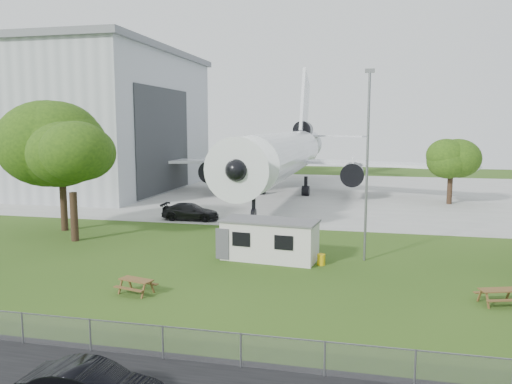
% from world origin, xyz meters
% --- Properties ---
extents(ground, '(160.00, 160.00, 0.00)m').
position_xyz_m(ground, '(0.00, 0.00, 0.00)').
color(ground, '#3F5F1E').
extents(concrete_apron, '(120.00, 46.00, 0.03)m').
position_xyz_m(concrete_apron, '(0.00, 38.00, 0.01)').
color(concrete_apron, '#B7B7B2').
rests_on(concrete_apron, ground).
extents(hangar, '(43.00, 31.00, 18.55)m').
position_xyz_m(hangar, '(-37.97, 36.00, 9.41)').
color(hangar, '#B2B7BC').
rests_on(hangar, ground).
extents(airliner, '(46.36, 47.73, 17.69)m').
position_xyz_m(airliner, '(-2.00, 35.86, 5.27)').
color(airliner, white).
rests_on(airliner, ground).
extents(site_cabin, '(6.88, 3.37, 2.62)m').
position_xyz_m(site_cabin, '(2.19, 5.07, 1.31)').
color(site_cabin, silver).
rests_on(site_cabin, ground).
extents(picnic_west, '(2.11, 1.89, 0.76)m').
position_xyz_m(picnic_west, '(-3.31, -2.94, 0.00)').
color(picnic_west, brown).
rests_on(picnic_west, ground).
extents(picnic_east, '(2.18, 1.99, 0.76)m').
position_xyz_m(picnic_east, '(14.64, -0.54, 0.00)').
color(picnic_east, brown).
rests_on(picnic_east, ground).
extents(fence, '(58.00, 0.04, 1.30)m').
position_xyz_m(fence, '(0.00, -9.50, 0.00)').
color(fence, gray).
rests_on(fence, ground).
extents(lamp_mast, '(0.16, 0.16, 12.00)m').
position_xyz_m(lamp_mast, '(8.20, 6.20, 6.00)').
color(lamp_mast, slate).
rests_on(lamp_mast, ground).
extents(tree_west_big, '(8.49, 8.49, 11.53)m').
position_xyz_m(tree_west_big, '(-16.19, 10.17, 7.28)').
color(tree_west_big, '#382619').
rests_on(tree_west_big, ground).
extents(tree_west_small, '(5.90, 5.90, 9.32)m').
position_xyz_m(tree_west_small, '(-13.19, 6.98, 6.35)').
color(tree_west_small, '#382619').
rests_on(tree_west_small, ground).
extents(tree_far_apron, '(5.12, 5.12, 7.53)m').
position_xyz_m(tree_far_apron, '(17.10, 31.83, 4.94)').
color(tree_far_apron, '#382619').
rests_on(tree_far_apron, ground).
extents(car_apron_van, '(5.36, 2.38, 1.53)m').
position_xyz_m(car_apron_van, '(-7.57, 16.78, 0.76)').
color(car_apron_van, black).
rests_on(car_apron_van, ground).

